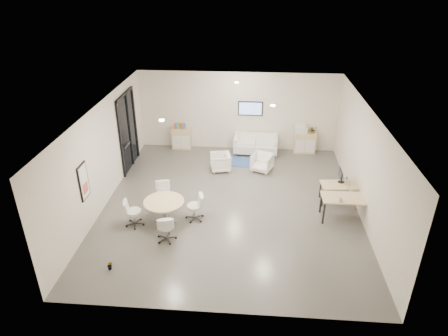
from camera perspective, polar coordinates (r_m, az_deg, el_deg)
room_shell at (r=12.12m, az=0.99°, el=1.20°), size 9.60×10.60×4.80m
glass_door at (r=15.15m, az=-13.56°, el=5.45°), size 0.09×1.90×2.85m
artwork at (r=11.66m, az=-19.42°, el=-1.86°), size 0.05×0.54×1.04m
wall_tv at (r=16.19m, az=3.78°, el=8.48°), size 0.98×0.06×0.58m
ceiling_spots at (r=12.32m, az=0.35°, el=9.55°), size 3.14×4.14×0.03m
sideboard_left at (r=16.74m, az=-6.07°, el=4.21°), size 0.78×0.40×0.88m
sideboard_right at (r=16.61m, az=11.45°, el=3.59°), size 0.86×0.42×0.86m
books at (r=16.55m, az=-6.30°, el=5.98°), size 0.45×0.14×0.22m
printer at (r=16.37m, az=10.91°, el=5.51°), size 0.50×0.43×0.33m
loveseat at (r=16.31m, az=4.55°, el=3.34°), size 1.79×0.96×0.65m
blue_rug at (r=15.65m, az=1.82°, el=0.95°), size 1.49×1.12×0.01m
armchair_left at (r=14.84m, az=-0.52°, el=0.97°), size 0.78×0.82×0.73m
armchair_right at (r=14.87m, az=5.44°, el=0.90°), size 0.90×0.87×0.73m
desk_rear at (r=13.23m, az=16.44°, el=-2.52°), size 1.34×0.76×0.67m
desk_front at (r=12.40m, az=17.04°, el=-4.35°), size 1.43×0.72×0.75m
monitor at (r=13.21m, az=16.32°, el=-1.04°), size 0.20×0.50×0.44m
round_table at (r=11.86m, az=-8.57°, el=-5.05°), size 1.19×1.19×0.72m
meeting_chairs at (r=11.98m, az=-8.50°, el=-5.98°), size 2.43×2.43×0.82m
plant_cabinet at (r=16.43m, az=12.60°, el=5.27°), size 0.35×0.37×0.23m
plant_floor at (r=10.77m, az=-15.93°, el=-13.52°), size 0.18×0.28×0.12m
cup at (r=12.07m, az=16.33°, el=-4.39°), size 0.14×0.13×0.12m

